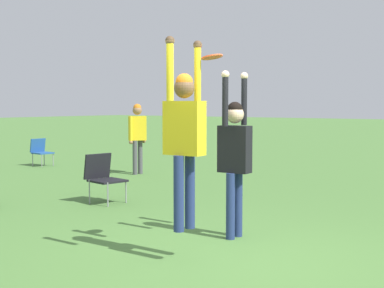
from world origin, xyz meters
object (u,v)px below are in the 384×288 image
at_px(person_defending, 235,150).
at_px(person_spectator_near, 137,131).
at_px(person_jumping, 184,129).
at_px(camping_chair_2, 41,150).
at_px(camping_chair_5, 103,175).
at_px(frisbee, 212,57).

bearing_deg(person_defending, person_spectator_near, 139.09).
xyz_separation_m(person_jumping, camping_chair_2, (5.09, 9.13, -1.06)).
bearing_deg(camping_chair_2, camping_chair_5, 65.62).
bearing_deg(camping_chair_5, camping_chair_2, -108.38).
distance_m(person_defending, camping_chair_5, 3.46).
distance_m(frisbee, person_spectator_near, 7.69).
height_order(person_jumping, camping_chair_5, person_jumping).
bearing_deg(person_defending, frisbee, -80.19).
height_order(frisbee, person_spectator_near, frisbee).
distance_m(person_defending, person_spectator_near, 6.89).
relative_size(person_jumping, camping_chair_5, 2.44).
xyz_separation_m(camping_chair_5, person_spectator_near, (3.37, 2.20, 0.59)).
bearing_deg(camping_chair_5, person_defending, 86.52).
xyz_separation_m(camping_chair_2, camping_chair_5, (-3.08, -5.75, 0.05)).
xyz_separation_m(camping_chair_2, person_spectator_near, (0.29, -3.55, 0.64)).
height_order(frisbee, camping_chair_5, frisbee).
bearing_deg(person_jumping, person_spectator_near, -47.80).
height_order(camping_chair_2, camping_chair_5, camping_chair_5).
distance_m(person_jumping, camping_chair_2, 10.50).
height_order(person_defending, frisbee, frisbee).
bearing_deg(person_jumping, camping_chair_5, -34.56).
xyz_separation_m(person_defending, frisbee, (-0.85, -0.21, 1.16)).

